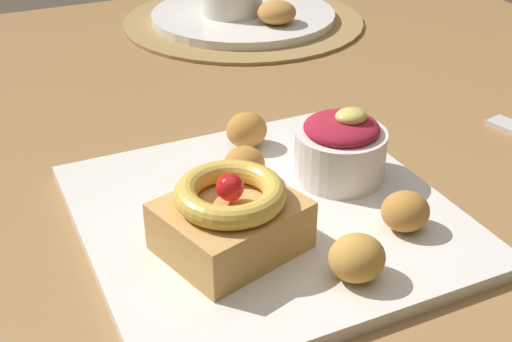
{
  "coord_description": "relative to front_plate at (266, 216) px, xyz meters",
  "views": [
    {
      "loc": [
        -0.2,
        -0.6,
        1.06
      ],
      "look_at": [
        0.01,
        -0.15,
        0.77
      ],
      "focal_mm": 47.84,
      "sensor_mm": 36.0,
      "label": 1
    }
  ],
  "objects": [
    {
      "name": "fritter_extra",
      "position": [
        0.09,
        -0.07,
        0.02
      ],
      "size": [
        0.04,
        0.04,
        0.03
      ],
      "primitive_type": "ellipsoid",
      "color": "#BC7F38",
      "rests_on": "front_plate"
    },
    {
      "name": "woven_placemat",
      "position": [
        0.2,
        0.51,
        -0.0
      ],
      "size": [
        0.37,
        0.37,
        0.0
      ],
      "primitive_type": "cylinder",
      "color": "#997A47",
      "rests_on": "dining_table"
    },
    {
      "name": "back_pastry",
      "position": [
        0.23,
        0.43,
        0.03
      ],
      "size": [
        0.06,
        0.06,
        0.03
      ],
      "primitive_type": "ellipsoid",
      "color": "#B77F3D",
      "rests_on": "back_plate"
    },
    {
      "name": "back_plate",
      "position": [
        0.2,
        0.51,
        0.01
      ],
      "size": [
        0.28,
        0.28,
        0.01
      ],
      "primitive_type": "cylinder",
      "color": "white",
      "rests_on": "woven_placemat"
    },
    {
      "name": "fritter_back",
      "position": [
        0.03,
        0.11,
        0.02
      ],
      "size": [
        0.04,
        0.04,
        0.04
      ],
      "primitive_type": "ellipsoid",
      "color": "#BC7F38",
      "rests_on": "front_plate"
    },
    {
      "name": "fritter_middle",
      "position": [
        0.0,
        0.05,
        0.02
      ],
      "size": [
        0.04,
        0.04,
        0.03
      ],
      "primitive_type": "ellipsoid",
      "color": "#BC7F38",
      "rests_on": "front_plate"
    },
    {
      "name": "berry_ramekin",
      "position": [
        0.09,
        0.02,
        0.04
      ],
      "size": [
        0.08,
        0.08,
        0.07
      ],
      "color": "white",
      "rests_on": "front_plate"
    },
    {
      "name": "front_plate",
      "position": [
        0.0,
        0.0,
        0.0
      ],
      "size": [
        0.3,
        0.3,
        0.01
      ],
      "primitive_type": "cube",
      "color": "white",
      "rests_on": "dining_table"
    },
    {
      "name": "fritter_front",
      "position": [
        0.02,
        -0.11,
        0.02
      ],
      "size": [
        0.04,
        0.04,
        0.03
      ],
      "primitive_type": "ellipsoid",
      "color": "gold",
      "rests_on": "front_plate"
    },
    {
      "name": "cake_slice",
      "position": [
        -0.05,
        -0.04,
        0.04
      ],
      "size": [
        0.12,
        0.11,
        0.07
      ],
      "rotation": [
        0.0,
        0.0,
        0.28
      ],
      "color": "tan",
      "rests_on": "front_plate"
    },
    {
      "name": "dining_table",
      "position": [
        -0.01,
        0.17,
        -0.09
      ],
      "size": [
        1.33,
        1.08,
        0.73
      ],
      "color": "olive",
      "rests_on": "ground_plane"
    }
  ]
}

